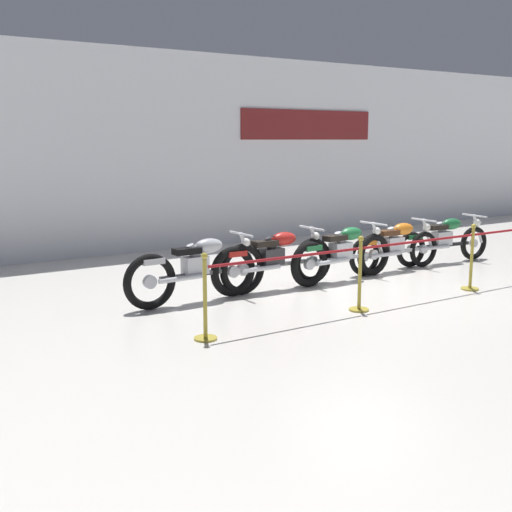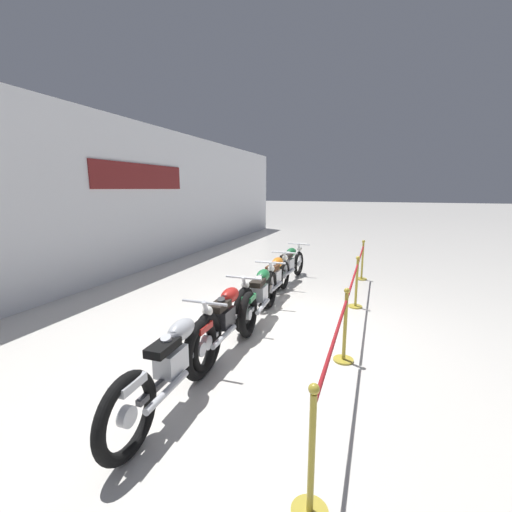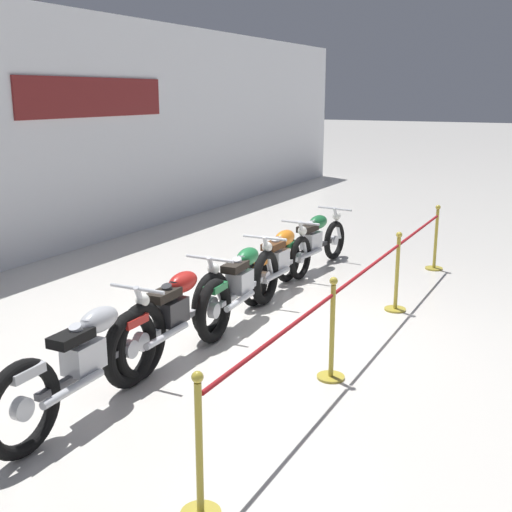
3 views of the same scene
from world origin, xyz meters
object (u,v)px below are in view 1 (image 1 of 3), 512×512
at_px(motorcycle_red_1, 275,260).
at_px(motorcycle_orange_3, 396,246).
at_px(stanchion_mid_left, 360,285).
at_px(motorcycle_green_4, 444,240).
at_px(motorcycle_green_2, 343,254).
at_px(stanchion_mid_right, 471,267).
at_px(stanchion_far_left, 352,263).
at_px(motorcycle_silver_0, 199,269).

bearing_deg(motorcycle_red_1, motorcycle_orange_3, 1.05).
bearing_deg(stanchion_mid_left, motorcycle_green_4, 25.15).
distance_m(motorcycle_red_1, motorcycle_orange_3, 2.69).
distance_m(motorcycle_green_4, stanchion_mid_left, 4.10).
bearing_deg(motorcycle_red_1, motorcycle_green_2, -3.31).
bearing_deg(stanchion_mid_right, motorcycle_orange_3, 88.22).
bearing_deg(stanchion_far_left, motorcycle_green_2, 52.76).
bearing_deg(stanchion_far_left, motorcycle_green_4, 24.27).
bearing_deg(stanchion_mid_right, stanchion_far_left, -180.00).
bearing_deg(motorcycle_silver_0, stanchion_mid_right, -22.36).
xyz_separation_m(motorcycle_orange_3, stanchion_mid_right, (-0.05, -1.71, -0.10)).
xyz_separation_m(motorcycle_silver_0, stanchion_far_left, (1.49, -1.64, 0.20)).
xyz_separation_m(motorcycle_green_2, stanchion_far_left, (-1.21, -1.59, 0.22)).
bearing_deg(motorcycle_silver_0, motorcycle_orange_3, 1.00).
bearing_deg(stanchion_far_left, motorcycle_orange_3, 33.89).
distance_m(motorcycle_silver_0, stanchion_mid_right, 4.32).
distance_m(stanchion_far_left, stanchion_mid_right, 2.52).
distance_m(motorcycle_green_2, motorcycle_orange_3, 1.35).
height_order(motorcycle_orange_3, stanchion_far_left, stanchion_far_left).
xyz_separation_m(motorcycle_green_4, stanchion_far_left, (-3.86, -1.74, 0.24)).
height_order(motorcycle_green_2, stanchion_mid_left, stanchion_mid_left).
height_order(motorcycle_silver_0, motorcycle_green_2, motorcycle_silver_0).
relative_size(motorcycle_red_1, motorcycle_green_2, 1.03).
xyz_separation_m(motorcycle_orange_3, stanchion_far_left, (-2.55, -1.71, 0.23)).
distance_m(motorcycle_red_1, stanchion_mid_left, 1.69).
bearing_deg(stanchion_far_left, motorcycle_red_1, 94.63).
relative_size(motorcycle_silver_0, stanchion_mid_right, 2.22).
height_order(stanchion_mid_left, stanchion_mid_right, same).
bearing_deg(motorcycle_red_1, motorcycle_silver_0, -179.08).
height_order(motorcycle_red_1, stanchion_mid_right, stanchion_mid_right).
relative_size(motorcycle_silver_0, motorcycle_green_2, 1.05).
height_order(motorcycle_silver_0, stanchion_mid_right, stanchion_mid_right).
bearing_deg(motorcycle_orange_3, motorcycle_silver_0, -179.00).
distance_m(motorcycle_green_2, motorcycle_green_4, 2.66).
relative_size(motorcycle_red_1, motorcycle_orange_3, 1.08).
bearing_deg(stanchion_far_left, stanchion_mid_right, 0.00).
height_order(motorcycle_orange_3, stanchion_mid_right, stanchion_mid_right).
bearing_deg(motorcycle_silver_0, motorcycle_green_4, 1.07).
xyz_separation_m(motorcycle_silver_0, stanchion_mid_right, (3.99, -1.64, -0.13)).
distance_m(motorcycle_green_4, stanchion_far_left, 4.24).
xyz_separation_m(motorcycle_green_2, motorcycle_green_4, (2.66, 0.16, -0.01)).
relative_size(motorcycle_orange_3, stanchion_far_left, 0.30).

